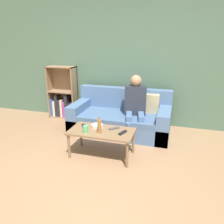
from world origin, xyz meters
TOP-DOWN VIEW (x-y plane):
  - ground_plane at (0.00, 0.00)m, footprint 22.00×22.00m
  - wall_back at (0.00, 2.43)m, footprint 12.00×0.06m
  - couch at (0.03, 1.84)m, footprint 1.89×0.91m
  - bookshelf at (-1.47, 2.27)m, footprint 0.64×0.28m
  - coffee_table at (-0.01, 0.81)m, footprint 0.99×0.52m
  - person_adult at (0.32, 1.76)m, footprint 0.47×0.68m
  - cup_near at (-0.22, 0.68)m, footprint 0.07×0.07m
  - tv_remote_0 at (0.32, 0.81)m, footprint 0.11×0.18m
  - tv_remote_1 at (0.15, 0.92)m, footprint 0.16×0.15m
  - tv_remote_2 at (-0.33, 0.87)m, footprint 0.14×0.17m
  - snack_bowl at (-0.12, 0.92)m, footprint 0.18×0.18m
  - bottle at (-0.01, 0.73)m, footprint 0.06×0.06m

SIDE VIEW (x-z plane):
  - ground_plane at x=0.00m, z-range 0.00..0.00m
  - couch at x=0.03m, z-range -0.14..0.67m
  - coffee_table at x=-0.01m, z-range 0.17..0.59m
  - bookshelf at x=-1.47m, z-range -0.17..1.01m
  - tv_remote_0 at x=0.32m, z-range 0.43..0.45m
  - tv_remote_1 at x=0.15m, z-range 0.43..0.45m
  - tv_remote_2 at x=-0.33m, z-range 0.43..0.45m
  - snack_bowl at x=-0.12m, z-range 0.43..0.47m
  - cup_near at x=-0.22m, z-range 0.43..0.53m
  - bottle at x=-0.01m, z-range 0.41..0.66m
  - person_adult at x=0.32m, z-range 0.07..1.21m
  - wall_back at x=0.00m, z-range 0.00..2.60m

